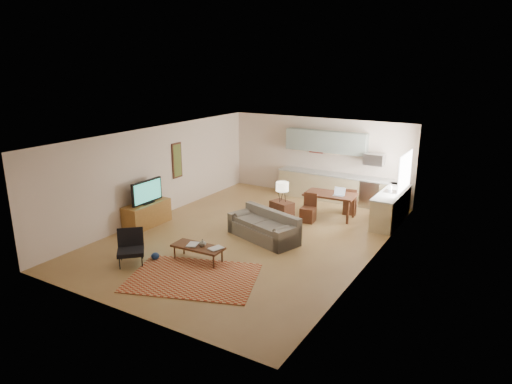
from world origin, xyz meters
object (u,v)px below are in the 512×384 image
Objects in this scene: sofa at (263,226)px; dining_table at (330,206)px; tv_credenza at (147,214)px; console_table at (282,214)px; coffee_table at (198,253)px; armchair at (130,248)px.

dining_table is at bearing 89.52° from sofa.
tv_credenza is 1.99× the size of console_table.
tv_credenza is (-2.74, 1.18, 0.15)m from coffee_table.
armchair is 4.39m from console_table.
dining_table is (2.70, 5.39, -0.02)m from armchair.
dining_table is (1.47, 4.48, 0.18)m from coffee_table.
console_table is at bearing 109.85° from sofa.
coffee_table is 1.55m from armchair.
coffee_table is at bearing -23.36° from tv_credenza.
sofa is 2.88× the size of console_table.
armchair is at bearing -120.43° from dining_table.
armchair is at bearing -54.34° from tv_credenza.
console_table reaches higher than coffee_table.
tv_credenza is 3.83m from console_table.
dining_table reaches higher than tv_credenza.
armchair is at bearing -104.26° from sofa.
armchair is (-1.23, -0.92, 0.20)m from coffee_table.
armchair is 6.03m from dining_table.
armchair is 0.53× the size of dining_table.
tv_credenza is at bearing 82.30° from armchair.
armchair is (-1.85, -2.90, 0.03)m from sofa.
sofa is 1.45× the size of tv_credenza.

